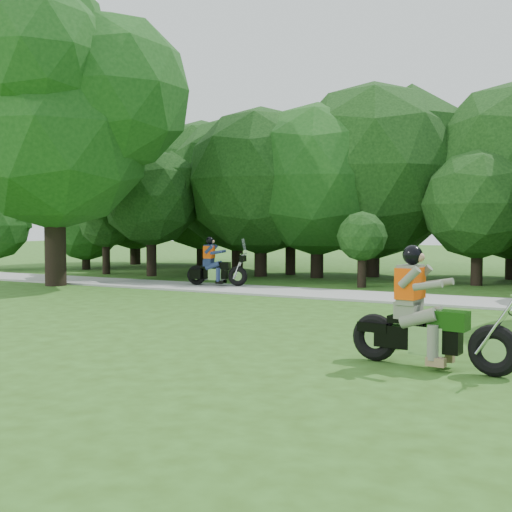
% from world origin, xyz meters
% --- Properties ---
extents(ground, '(100.00, 100.00, 0.00)m').
position_xyz_m(ground, '(0.00, 0.00, 0.00)').
color(ground, '#2E4F16').
rests_on(ground, ground).
extents(walkway, '(60.00, 2.20, 0.06)m').
position_xyz_m(walkway, '(0.00, 8.00, 0.03)').
color(walkway, '#989893').
rests_on(walkway, ground).
extents(tree_line, '(39.71, 11.65, 7.44)m').
position_xyz_m(tree_line, '(1.07, 14.72, 3.67)').
color(tree_line, black).
rests_on(tree_line, ground).
extents(big_tree_west, '(8.64, 6.56, 9.96)m').
position_xyz_m(big_tree_west, '(-10.54, 6.85, 5.76)').
color(big_tree_west, black).
rests_on(big_tree_west, ground).
extents(chopper_motorcycle, '(2.43, 0.77, 1.74)m').
position_xyz_m(chopper_motorcycle, '(2.89, 0.11, 0.64)').
color(chopper_motorcycle, black).
rests_on(chopper_motorcycle, ground).
extents(touring_motorcycle, '(2.02, 0.86, 1.55)m').
position_xyz_m(touring_motorcycle, '(-5.64, 8.39, 0.62)').
color(touring_motorcycle, black).
rests_on(touring_motorcycle, walkway).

